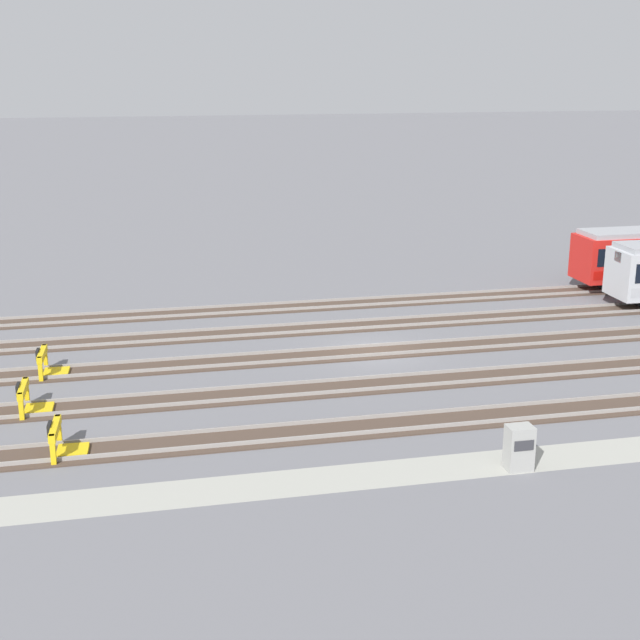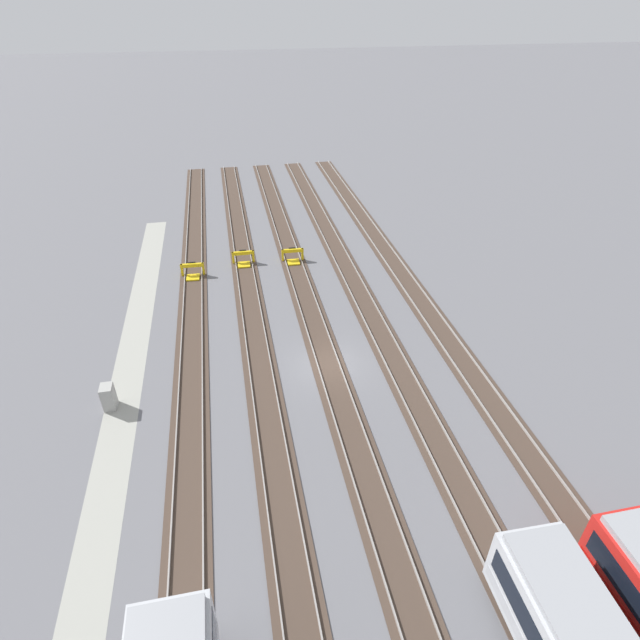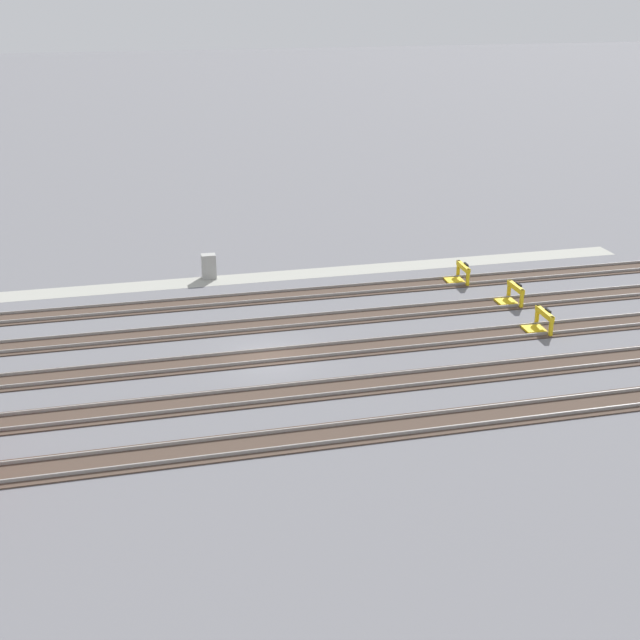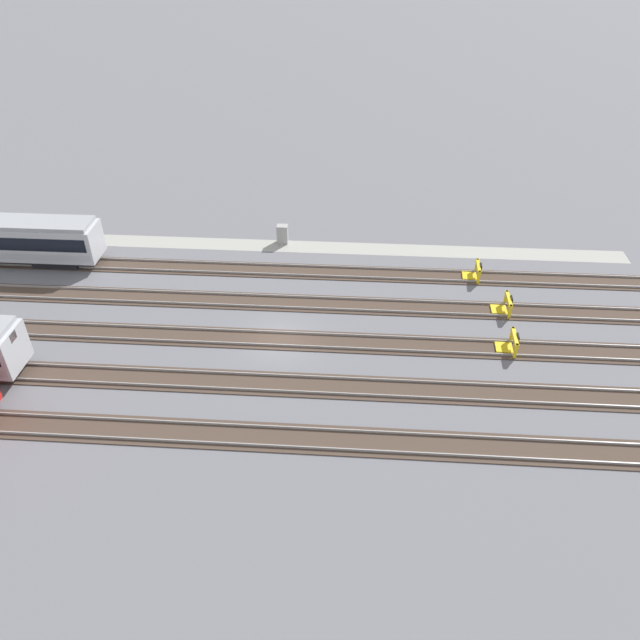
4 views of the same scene
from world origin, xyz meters
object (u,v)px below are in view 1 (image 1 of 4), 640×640
bumper_stop_near_inner_track (30,400)px  bumper_stop_middle_track (49,364)px  bumper_stop_nearest_track (63,441)px  electrical_cabinet (519,448)px

bumper_stop_near_inner_track → bumper_stop_middle_track: same height
bumper_stop_middle_track → bumper_stop_nearest_track: bearing=-82.7°
bumper_stop_nearest_track → bumper_stop_middle_track: same height
bumper_stop_nearest_track → bumper_stop_near_inner_track: (-1.52, 4.44, 0.00)m
bumper_stop_middle_track → electrical_cabinet: 21.33m
bumper_stop_nearest_track → bumper_stop_middle_track: (-1.13, 8.87, 0.00)m
bumper_stop_nearest_track → bumper_stop_near_inner_track: same height
bumper_stop_near_inner_track → electrical_cabinet: 19.19m
bumper_stop_near_inner_track → bumper_stop_middle_track: bearing=85.0°
bumper_stop_near_inner_track → bumper_stop_nearest_track: bearing=-71.1°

